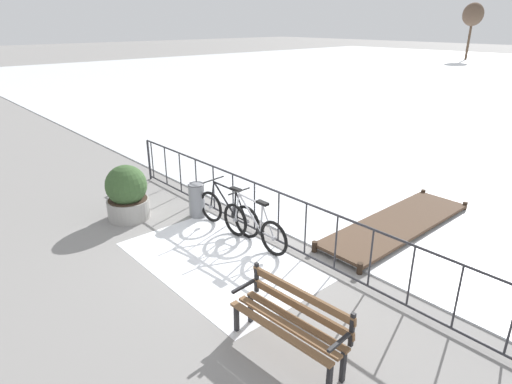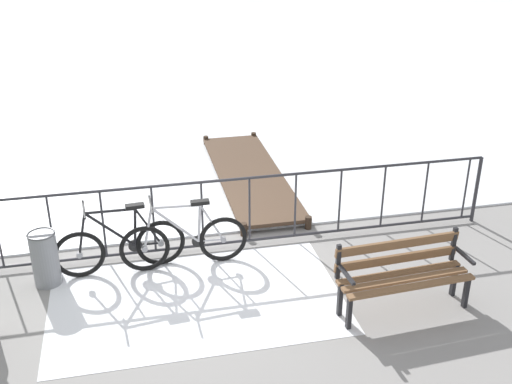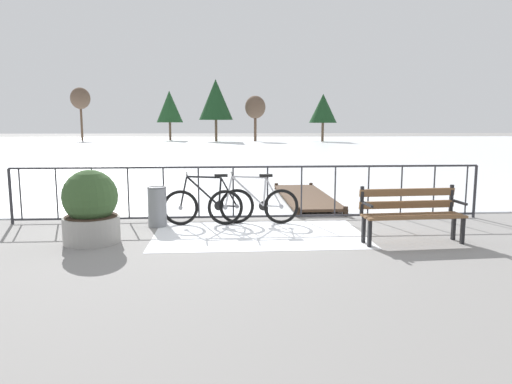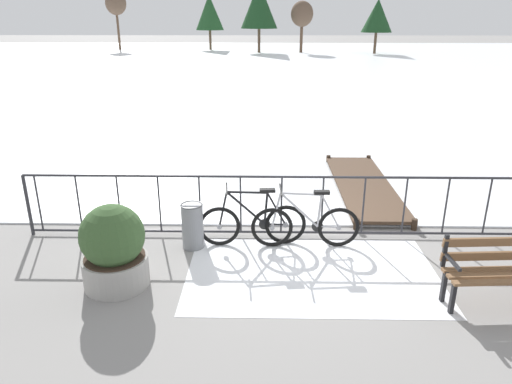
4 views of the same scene
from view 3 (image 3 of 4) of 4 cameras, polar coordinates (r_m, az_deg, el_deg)
ground_plane at (r=9.29m, az=-0.67°, el=-3.44°), size 160.00×160.00×0.00m
frozen_pond at (r=37.53m, az=-3.16°, el=5.39°), size 80.00×56.00×0.03m
snow_patch at (r=8.12m, az=0.35°, el=-5.12°), size 3.56×2.16×0.01m
railing_fence at (r=9.19m, az=-0.67°, el=-0.02°), size 9.06×0.06×1.07m
bicycle_near_railing at (r=8.88m, az=-0.28°, el=-1.56°), size 1.71×0.52×0.97m
bicycle_second at (r=8.92m, az=-5.64°, el=-1.56°), size 1.71×0.52×0.97m
park_bench at (r=7.94m, az=18.07°, el=-2.10°), size 1.63×0.58×0.89m
planter_with_shrub at (r=7.94m, az=-19.21°, el=-1.82°), size 0.88×0.88×1.17m
trash_bin at (r=8.90m, az=-11.75°, el=-1.70°), size 0.35×0.35×0.73m
wooden_dock at (r=11.62m, az=5.93°, el=-0.51°), size 1.10×3.97×0.20m
tree_far_west at (r=54.84m, az=-20.31°, el=10.43°), size 2.06×2.06×5.64m
tree_west_mid at (r=49.34m, az=-0.09°, el=10.09°), size 2.09×2.09×4.65m
tree_centre at (r=49.20m, az=-4.85°, el=10.97°), size 3.45×3.45×6.28m
tree_east_mid at (r=49.10m, az=8.04°, el=9.88°), size 2.80×2.80×4.80m
tree_far_east at (r=53.17m, az=-10.33°, el=10.02°), size 2.85×2.85×5.35m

